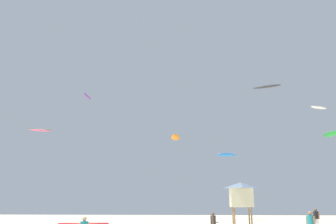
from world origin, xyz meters
TOP-DOWN VIEW (x-y plane):
  - person_midground at (3.49, 14.91)m, footprint 0.37×0.55m
  - person_left at (13.12, 23.25)m, footprint 0.47×0.44m
  - person_right at (9.28, 12.21)m, footprint 0.44×0.47m
  - lifeguard_tower at (6.50, 23.17)m, footprint 2.30×2.30m
  - kite_aloft_1 at (19.35, 37.28)m, footprint 2.87×2.04m
  - kite_aloft_2 at (-9.89, 27.11)m, footprint 0.63×2.14m
  - kite_aloft_4 at (6.98, 41.90)m, footprint 3.04×1.03m
  - kite_aloft_5 at (-0.12, 33.22)m, footprint 1.46×3.35m
  - kite_aloft_6 at (9.97, 25.06)m, footprint 3.03×1.77m
  - kite_aloft_7 at (19.59, 34.52)m, footprint 1.69×3.46m
  - kite_aloft_9 at (-16.62, 30.34)m, footprint 2.68×1.90m

SIDE VIEW (x-z plane):
  - person_midground at x=3.49m, z-range 0.14..1.79m
  - person_left at x=13.12m, z-range 0.15..1.94m
  - person_right at x=9.28m, z-range 0.15..1.94m
  - lifeguard_tower at x=6.50m, z-range 0.98..5.13m
  - kite_aloft_4 at x=6.98m, z-range 8.92..9.50m
  - kite_aloft_5 at x=-0.12m, z-range 9.97..10.72m
  - kite_aloft_7 at x=19.59m, z-range 10.40..11.09m
  - kite_aloft_9 at x=-16.62m, z-range 10.74..11.16m
  - kite_aloft_2 at x=-9.89m, z-range 13.85..14.39m
  - kite_aloft_6 at x=9.97m, z-range 13.88..14.38m
  - kite_aloft_1 at x=19.35m, z-range 14.79..15.08m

